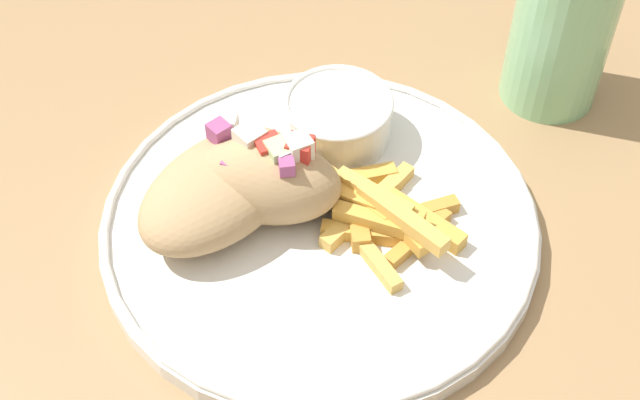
# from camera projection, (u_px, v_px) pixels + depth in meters

# --- Properties ---
(table) EXTENTS (1.39, 1.39, 0.71)m
(table) POSITION_uv_depth(u_px,v_px,m) (335.00, 268.00, 0.69)
(table) COLOR #9E7A51
(table) RESTS_ON ground_plane
(plate) EXTENTS (0.31, 0.31, 0.02)m
(plate) POSITION_uv_depth(u_px,v_px,m) (320.00, 223.00, 0.63)
(plate) COLOR white
(plate) RESTS_ON table
(pita_sandwich_near) EXTENTS (0.12, 0.08, 0.07)m
(pita_sandwich_near) POSITION_uv_depth(u_px,v_px,m) (267.00, 185.00, 0.61)
(pita_sandwich_near) COLOR tan
(pita_sandwich_near) RESTS_ON plate
(pita_sandwich_far) EXTENTS (0.15, 0.15, 0.06)m
(pita_sandwich_far) POSITION_uv_depth(u_px,v_px,m) (221.00, 190.00, 0.61)
(pita_sandwich_far) COLOR tan
(pita_sandwich_far) RESTS_ON plate
(fries_pile) EXTENTS (0.11, 0.12, 0.03)m
(fries_pile) POSITION_uv_depth(u_px,v_px,m) (378.00, 211.00, 0.62)
(fries_pile) COLOR #E5B251
(fries_pile) RESTS_ON plate
(sauce_ramekin) EXTENTS (0.08, 0.08, 0.04)m
(sauce_ramekin) POSITION_uv_depth(u_px,v_px,m) (338.00, 116.00, 0.66)
(sauce_ramekin) COLOR white
(sauce_ramekin) RESTS_ON plate
(water_glass) EXTENTS (0.08, 0.08, 0.13)m
(water_glass) POSITION_uv_depth(u_px,v_px,m) (560.00, 37.00, 0.69)
(water_glass) COLOR #8CCC93
(water_glass) RESTS_ON table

